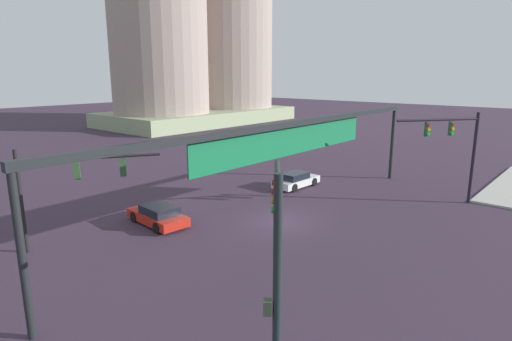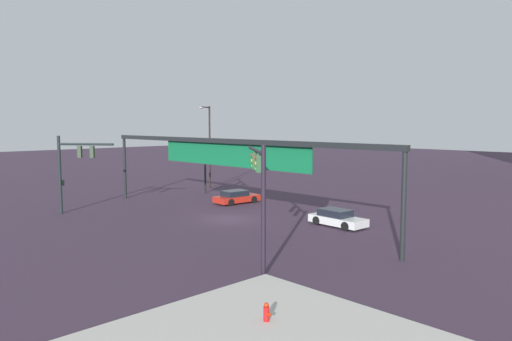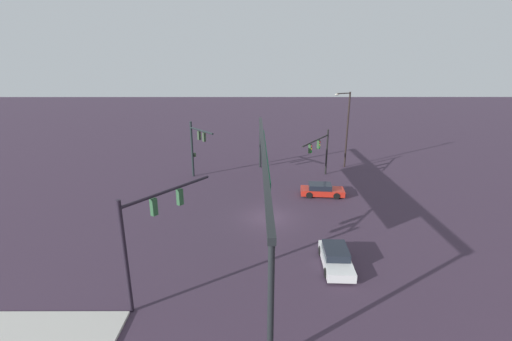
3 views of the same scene
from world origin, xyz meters
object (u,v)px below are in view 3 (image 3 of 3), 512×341
(streetlamp_curved_arm, at_px, (346,125))
(sedan_car_waiting_far, at_px, (336,258))
(traffic_signal_cross_street, at_px, (196,143))
(sedan_car_approaching, at_px, (322,190))
(traffic_signal_opposite_side, at_px, (320,147))
(traffic_signal_near_corner, at_px, (148,225))

(streetlamp_curved_arm, height_order, sedan_car_waiting_far, streetlamp_curved_arm)
(traffic_signal_cross_street, xyz_separation_m, sedan_car_waiting_far, (17.89, 11.79, -3.57))
(streetlamp_curved_arm, height_order, sedan_car_approaching, streetlamp_curved_arm)
(traffic_signal_cross_street, bearing_deg, sedan_car_waiting_far, -4.45)
(traffic_signal_opposite_side, distance_m, streetlamp_curved_arm, 6.37)
(traffic_signal_near_corner, bearing_deg, traffic_signal_opposite_side, 5.16)
(traffic_signal_near_corner, relative_size, sedan_car_waiting_far, 1.48)
(traffic_signal_near_corner, distance_m, streetlamp_curved_arm, 30.50)
(sedan_car_approaching, xyz_separation_m, sedan_car_waiting_far, (12.51, -1.36, -0.00))
(streetlamp_curved_arm, relative_size, sedan_car_approaching, 2.13)
(traffic_signal_opposite_side, distance_m, sedan_car_waiting_far, 17.93)
(sedan_car_waiting_far, bearing_deg, traffic_signal_near_corner, -71.43)
(traffic_signal_opposite_side, bearing_deg, streetlamp_curved_arm, 172.36)
(traffic_signal_near_corner, relative_size, sedan_car_approaching, 1.46)
(streetlamp_curved_arm, relative_size, sedan_car_waiting_far, 2.17)
(sedan_car_approaching, distance_m, sedan_car_waiting_far, 12.58)
(streetlamp_curved_arm, bearing_deg, traffic_signal_cross_street, -10.26)
(traffic_signal_near_corner, xyz_separation_m, traffic_signal_opposite_side, (-20.69, 12.87, -0.72))
(traffic_signal_opposite_side, height_order, sedan_car_waiting_far, traffic_signal_opposite_side)
(traffic_signal_opposite_side, distance_m, traffic_signal_cross_street, 13.74)
(traffic_signal_opposite_side, bearing_deg, traffic_signal_near_corner, 0.37)
(traffic_signal_opposite_side, xyz_separation_m, sedan_car_waiting_far, (17.55, -1.94, -3.15))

